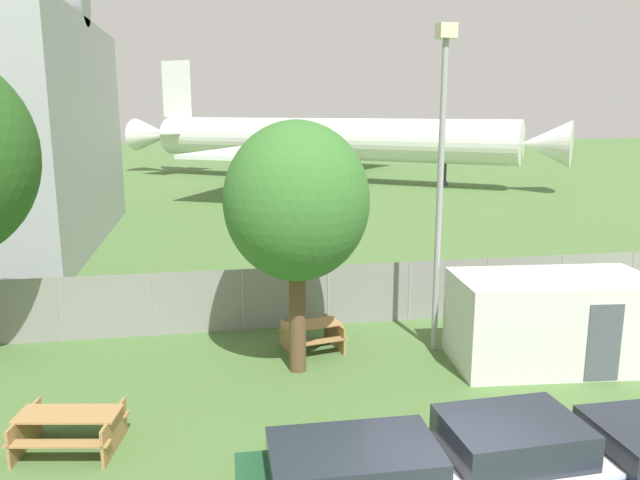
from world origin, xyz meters
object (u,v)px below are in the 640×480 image
airplane (319,139)px  car_white_sedan_mid_left (516,463)px  picnic_bench_near_cabin (312,334)px  picnic_bench_open_grass (69,426)px  tree_near_hangar (297,202)px  portable_cabin (551,321)px

airplane → car_white_sedan_mid_left: 47.77m
picnic_bench_near_cabin → airplane: bearing=79.6°
picnic_bench_open_grass → car_white_sedan_mid_left: (7.53, -3.18, 0.32)m
tree_near_hangar → portable_cabin: bearing=-6.4°
airplane → picnic_bench_open_grass: airplane is taller
airplane → portable_cabin: bearing=-56.6°
airplane → portable_cabin: airplane is taller
portable_cabin → picnic_bench_near_cabin: portable_cabin is taller
airplane → picnic_bench_open_grass: 46.14m
portable_cabin → car_white_sedan_mid_left: 6.54m
picnic_bench_open_grass → picnic_bench_near_cabin: bearing=37.7°
picnic_bench_near_cabin → tree_near_hangar: bearing=-114.6°
picnic_bench_open_grass → car_white_sedan_mid_left: 8.18m
portable_cabin → picnic_bench_near_cabin: 6.20m
picnic_bench_near_cabin → tree_near_hangar: 4.03m
tree_near_hangar → airplane: bearing=79.1°
car_white_sedan_mid_left → tree_near_hangar: bearing=111.8°
airplane → portable_cabin: size_ratio=7.14×
portable_cabin → tree_near_hangar: (-6.41, 0.72, 3.09)m
picnic_bench_near_cabin → tree_near_hangar: tree_near_hangar is taller
airplane → tree_near_hangar: 42.07m
picnic_bench_open_grass → airplane: bearing=73.9°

